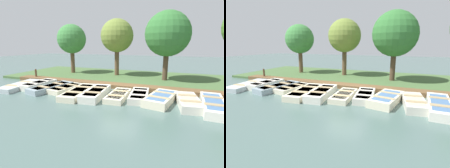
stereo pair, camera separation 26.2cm
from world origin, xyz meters
TOP-DOWN VIEW (x-y plane):
  - ground_plane at (0.00, 0.00)m, footprint 80.00×80.00m
  - shore_bank at (-5.00, 0.00)m, footprint 8.00×24.00m
  - dock_walkway at (-1.35, 0.00)m, footprint 1.03×19.31m
  - rowboat_0 at (1.25, -7.18)m, footprint 3.61×1.64m
  - rowboat_1 at (0.70, -6.01)m, footprint 2.77×1.25m
  - rowboat_2 at (1.01, -4.61)m, footprint 3.35×1.71m
  - rowboat_3 at (0.73, -3.58)m, footprint 2.75×1.54m
  - rowboat_4 at (1.27, -2.21)m, footprint 3.63×1.48m
  - rowboat_5 at (1.23, -1.03)m, footprint 3.26×1.40m
  - rowboat_6 at (1.05, 0.34)m, footprint 2.75×1.16m
  - rowboat_7 at (0.69, 1.51)m, footprint 2.81×1.33m
  - rowboat_8 at (0.91, 2.77)m, footprint 2.99×1.71m
  - rowboat_9 at (0.97, 4.15)m, footprint 2.86×1.39m
  - rowboat_10 at (1.01, 5.28)m, footprint 3.49×1.16m
  - mooring_post_near at (-1.48, -8.37)m, footprint 0.17×0.17m
  - park_tree_far_left at (-5.14, -6.89)m, footprint 2.91×2.91m
  - park_tree_left at (-5.43, -2.10)m, footprint 3.06×3.06m
  - park_tree_center at (-4.53, 2.47)m, footprint 3.57×3.57m

SIDE VIEW (x-z plane):
  - ground_plane at x=0.00m, z-range 0.00..0.00m
  - shore_bank at x=-5.00m, z-range 0.00..0.19m
  - dock_walkway at x=-1.35m, z-range 0.00..0.28m
  - rowboat_6 at x=1.05m, z-range 0.00..0.32m
  - rowboat_3 at x=0.73m, z-range 0.00..0.32m
  - rowboat_0 at x=1.25m, z-range 0.00..0.33m
  - rowboat_4 at x=1.27m, z-range 0.00..0.36m
  - rowboat_2 at x=1.01m, z-range 0.00..0.38m
  - rowboat_7 at x=0.69m, z-range 0.00..0.38m
  - rowboat_9 at x=0.97m, z-range 0.00..0.42m
  - rowboat_10 at x=1.01m, z-range 0.00..0.43m
  - rowboat_5 at x=1.23m, z-range 0.00..0.44m
  - rowboat_1 at x=0.70m, z-range 0.00..0.44m
  - rowboat_8 at x=0.91m, z-range 0.00..0.44m
  - mooring_post_near at x=-1.48m, z-range 0.00..0.98m
  - park_tree_far_left at x=-5.14m, z-range 1.05..6.15m
  - park_tree_left at x=-5.43m, z-range 1.14..6.57m
  - park_tree_center at x=-4.53m, z-range 1.04..6.75m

